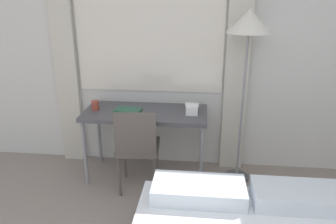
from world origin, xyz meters
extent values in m
cube|color=silver|center=(0.00, 2.81, 1.35)|extent=(5.36, 0.05, 2.70)
cube|color=white|center=(-0.45, 2.78, 1.60)|extent=(1.54, 0.01, 1.50)
cube|color=beige|center=(-1.36, 2.74, 1.30)|extent=(0.24, 0.06, 2.60)
cube|color=beige|center=(0.46, 2.74, 1.30)|extent=(0.24, 0.06, 2.60)
cube|color=#4C4C51|center=(-0.45, 2.45, 0.71)|extent=(1.24, 0.56, 0.04)
cylinder|color=gray|center=(-1.03, 2.21, 0.35)|extent=(0.04, 0.04, 0.69)
cylinder|color=gray|center=(0.13, 2.21, 0.35)|extent=(0.04, 0.04, 0.69)
cylinder|color=gray|center=(-1.03, 2.69, 0.35)|extent=(0.04, 0.04, 0.69)
cylinder|color=gray|center=(0.13, 2.69, 0.35)|extent=(0.04, 0.04, 0.69)
cube|color=#59514C|center=(-0.49, 2.22, 0.44)|extent=(0.43, 0.43, 0.05)
cube|color=#59514C|center=(-0.48, 2.04, 0.67)|extent=(0.38, 0.06, 0.40)
cylinder|color=#59514C|center=(-0.65, 2.04, 0.21)|extent=(0.03, 0.03, 0.42)
cylinder|color=#59514C|center=(-0.31, 2.07, 0.21)|extent=(0.03, 0.03, 0.42)
cylinder|color=#59514C|center=(-0.67, 2.38, 0.21)|extent=(0.03, 0.03, 0.42)
cylinder|color=#59514C|center=(-0.33, 2.41, 0.21)|extent=(0.03, 0.03, 0.42)
cube|color=silver|center=(0.11, 1.42, 0.52)|extent=(0.67, 0.32, 0.12)
cube|color=silver|center=(0.82, 1.42, 0.52)|extent=(0.67, 0.32, 0.12)
cylinder|color=#4C4C51|center=(0.51, 2.48, 0.01)|extent=(0.25, 0.25, 0.03)
cylinder|color=gray|center=(0.51, 2.48, 0.77)|extent=(0.02, 0.02, 1.49)
cone|color=silver|center=(0.51, 2.48, 1.62)|extent=(0.41, 0.41, 0.21)
cube|color=white|center=(0.02, 2.43, 0.78)|extent=(0.12, 0.14, 0.08)
cube|color=white|center=(0.02, 2.43, 0.83)|extent=(0.13, 0.05, 0.02)
cube|color=#33664C|center=(-0.62, 2.43, 0.75)|extent=(0.28, 0.19, 0.02)
cube|color=white|center=(-0.62, 2.43, 0.75)|extent=(0.26, 0.18, 0.01)
cylinder|color=#993F33|center=(-0.96, 2.44, 0.78)|extent=(0.08, 0.08, 0.09)
camera|label=1|loc=(0.10, -0.61, 1.87)|focal=35.00mm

